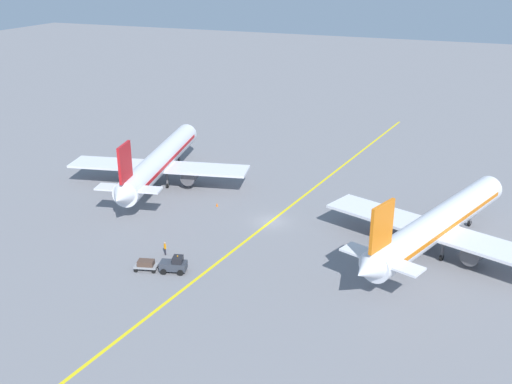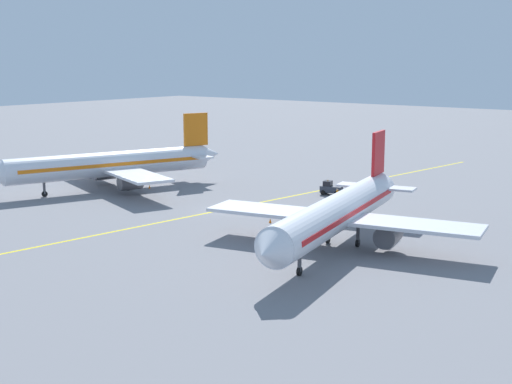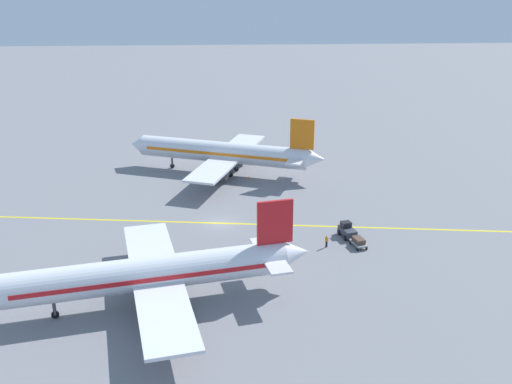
{
  "view_description": "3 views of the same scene",
  "coord_description": "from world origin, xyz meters",
  "px_view_note": "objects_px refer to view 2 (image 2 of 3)",
  "views": [
    {
      "loc": [
        25.7,
        -69.32,
        33.54
      ],
      "look_at": [
        -3.64,
        3.74,
        2.42
      ],
      "focal_mm": 42.0,
      "sensor_mm": 36.0,
      "label": 1
    },
    {
      "loc": [
        -57.27,
        66.82,
        18.81
      ],
      "look_at": [
        -4.27,
        -1.31,
        2.6
      ],
      "focal_mm": 50.0,
      "sensor_mm": 36.0,
      "label": 2
    },
    {
      "loc": [
        -77.45,
        -0.87,
        34.21
      ],
      "look_at": [
        5.58,
        -5.4,
        2.49
      ],
      "focal_mm": 42.0,
      "sensor_mm": 36.0,
      "label": 3
    }
  ],
  "objects_px": {
    "ground_crew_worker": "(337,194)",
    "traffic_cone_mid_apron": "(150,187)",
    "airplane_adjacent_stand": "(113,165)",
    "baggage_cart_trailing": "(354,191)",
    "baggage_tug_dark": "(331,188)",
    "airplane_at_gate": "(338,213)",
    "traffic_cone_near_nose": "(270,221)"
  },
  "relations": [
    {
      "from": "baggage_tug_dark",
      "to": "traffic_cone_near_nose",
      "type": "height_order",
      "value": "baggage_tug_dark"
    },
    {
      "from": "airplane_adjacent_stand",
      "to": "traffic_cone_mid_apron",
      "type": "bearing_deg",
      "value": -129.91
    },
    {
      "from": "airplane_adjacent_stand",
      "to": "ground_crew_worker",
      "type": "bearing_deg",
      "value": -156.82
    },
    {
      "from": "traffic_cone_near_nose",
      "to": "traffic_cone_mid_apron",
      "type": "height_order",
      "value": "same"
    },
    {
      "from": "baggage_tug_dark",
      "to": "traffic_cone_mid_apron",
      "type": "relative_size",
      "value": 5.98
    },
    {
      "from": "ground_crew_worker",
      "to": "traffic_cone_near_nose",
      "type": "relative_size",
      "value": 3.05
    },
    {
      "from": "baggage_cart_trailing",
      "to": "ground_crew_worker",
      "type": "relative_size",
      "value": 1.71
    },
    {
      "from": "airplane_at_gate",
      "to": "traffic_cone_near_nose",
      "type": "bearing_deg",
      "value": -22.29
    },
    {
      "from": "baggage_cart_trailing",
      "to": "airplane_adjacent_stand",
      "type": "bearing_deg",
      "value": 29.43
    },
    {
      "from": "airplane_at_gate",
      "to": "baggage_tug_dark",
      "type": "distance_m",
      "value": 29.03
    },
    {
      "from": "ground_crew_worker",
      "to": "traffic_cone_mid_apron",
      "type": "height_order",
      "value": "ground_crew_worker"
    },
    {
      "from": "airplane_at_gate",
      "to": "airplane_adjacent_stand",
      "type": "bearing_deg",
      "value": -10.56
    },
    {
      "from": "traffic_cone_near_nose",
      "to": "traffic_cone_mid_apron",
      "type": "relative_size",
      "value": 1.0
    },
    {
      "from": "baggage_tug_dark",
      "to": "ground_crew_worker",
      "type": "distance_m",
      "value": 4.5
    },
    {
      "from": "airplane_adjacent_stand",
      "to": "traffic_cone_near_nose",
      "type": "height_order",
      "value": "airplane_adjacent_stand"
    },
    {
      "from": "airplane_adjacent_stand",
      "to": "airplane_at_gate",
      "type": "bearing_deg",
      "value": 169.44
    },
    {
      "from": "airplane_at_gate",
      "to": "baggage_tug_dark",
      "type": "xyz_separation_m",
      "value": [
        15.88,
        -24.14,
        -2.81
      ]
    },
    {
      "from": "airplane_adjacent_stand",
      "to": "ground_crew_worker",
      "type": "height_order",
      "value": "airplane_adjacent_stand"
    },
    {
      "from": "traffic_cone_mid_apron",
      "to": "baggage_tug_dark",
      "type": "bearing_deg",
      "value": -152.76
    },
    {
      "from": "airplane_at_gate",
      "to": "ground_crew_worker",
      "type": "relative_size",
      "value": 21.01
    },
    {
      "from": "ground_crew_worker",
      "to": "traffic_cone_mid_apron",
      "type": "relative_size",
      "value": 3.05
    },
    {
      "from": "airplane_at_gate",
      "to": "ground_crew_worker",
      "type": "height_order",
      "value": "airplane_at_gate"
    },
    {
      "from": "airplane_at_gate",
      "to": "traffic_cone_mid_apron",
      "type": "bearing_deg",
      "value": -16.84
    },
    {
      "from": "airplane_at_gate",
      "to": "ground_crew_worker",
      "type": "xyz_separation_m",
      "value": [
        12.81,
        -20.86,
        -2.8
      ]
    },
    {
      "from": "ground_crew_worker",
      "to": "traffic_cone_near_nose",
      "type": "distance_m",
      "value": 15.9
    },
    {
      "from": "traffic_cone_mid_apron",
      "to": "airplane_at_gate",
      "type": "bearing_deg",
      "value": 163.16
    },
    {
      "from": "airplane_at_gate",
      "to": "airplane_adjacent_stand",
      "type": "height_order",
      "value": "same"
    },
    {
      "from": "airplane_adjacent_stand",
      "to": "traffic_cone_near_nose",
      "type": "xyz_separation_m",
      "value": [
        -30.7,
        3.0,
        -3.43
      ]
    },
    {
      "from": "airplane_at_gate",
      "to": "traffic_cone_near_nose",
      "type": "height_order",
      "value": "airplane_at_gate"
    },
    {
      "from": "baggage_cart_trailing",
      "to": "baggage_tug_dark",
      "type": "bearing_deg",
      "value": 15.16
    },
    {
      "from": "traffic_cone_near_nose",
      "to": "baggage_tug_dark",
      "type": "bearing_deg",
      "value": -79.01
    },
    {
      "from": "baggage_tug_dark",
      "to": "airplane_at_gate",
      "type": "bearing_deg",
      "value": 123.34
    }
  ]
}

